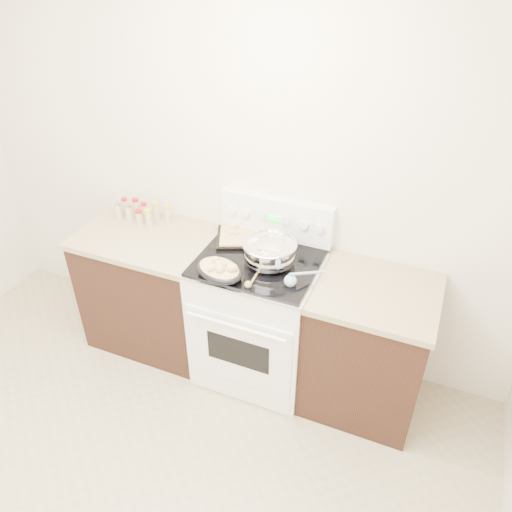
% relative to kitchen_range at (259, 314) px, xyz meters
% --- Properties ---
extents(room_shell, '(4.10, 3.60, 2.75)m').
position_rel_kitchen_range_xyz_m(room_shell, '(-0.35, -1.42, 1.21)').
color(room_shell, silver).
rests_on(room_shell, ground).
extents(counter_left, '(0.93, 0.67, 0.92)m').
position_rel_kitchen_range_xyz_m(counter_left, '(-0.83, 0.01, -0.03)').
color(counter_left, black).
rests_on(counter_left, ground).
extents(counter_right, '(0.73, 0.67, 0.92)m').
position_rel_kitchen_range_xyz_m(counter_right, '(0.73, 0.01, -0.03)').
color(counter_right, black).
rests_on(counter_right, ground).
extents(kitchen_range, '(0.78, 0.73, 1.22)m').
position_rel_kitchen_range_xyz_m(kitchen_range, '(0.00, 0.00, 0.00)').
color(kitchen_range, white).
rests_on(kitchen_range, ground).
extents(mixing_bowl, '(0.37, 0.37, 0.19)m').
position_rel_kitchen_range_xyz_m(mixing_bowl, '(0.07, -0.02, 0.53)').
color(mixing_bowl, silver).
rests_on(mixing_bowl, kitchen_range).
extents(roasting_pan, '(0.37, 0.31, 0.12)m').
position_rel_kitchen_range_xyz_m(roasting_pan, '(-0.15, -0.26, 0.50)').
color(roasting_pan, black).
rests_on(roasting_pan, kitchen_range).
extents(baking_sheet, '(0.50, 0.44, 0.06)m').
position_rel_kitchen_range_xyz_m(baking_sheet, '(-0.15, 0.19, 0.47)').
color(baking_sheet, black).
rests_on(baking_sheet, kitchen_range).
extents(wooden_spoon, '(0.04, 0.26, 0.04)m').
position_rel_kitchen_range_xyz_m(wooden_spoon, '(0.05, -0.24, 0.46)').
color(wooden_spoon, '#A4844B').
rests_on(wooden_spoon, kitchen_range).
extents(blue_ladle, '(0.20, 0.21, 0.09)m').
position_rel_kitchen_range_xyz_m(blue_ladle, '(0.27, -0.16, 0.48)').
color(blue_ladle, '#88AFCA').
rests_on(blue_ladle, kitchen_range).
extents(spice_jars, '(0.40, 0.15, 0.13)m').
position_rel_kitchen_range_xyz_m(spice_jars, '(-0.98, 0.17, 0.49)').
color(spice_jars, '#BFB28C').
rests_on(spice_jars, counter_left).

